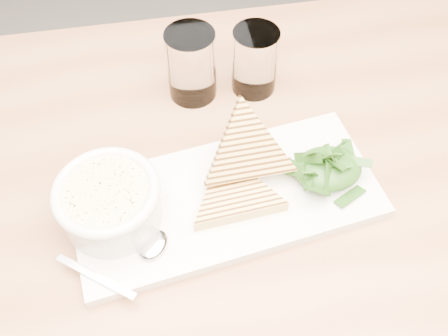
{
  "coord_description": "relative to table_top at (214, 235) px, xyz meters",
  "views": [
    {
      "loc": [
        -0.18,
        -0.21,
        1.3
      ],
      "look_at": [
        -0.12,
        0.16,
        0.78
      ],
      "focal_mm": 40.0,
      "sensor_mm": 36.0,
      "label": 1
    }
  ],
  "objects": [
    {
      "name": "table_leg_br",
      "position": [
        0.62,
        0.39,
        -0.37
      ],
      "size": [
        0.06,
        0.06,
        0.69
      ],
      "primitive_type": "cylinder",
      "color": "#8D603E",
      "rests_on": "ground"
    },
    {
      "name": "sandwich_lean",
      "position": [
        0.06,
        0.07,
        0.08
      ],
      "size": [
        0.15,
        0.16,
        0.16
      ],
      "primitive_type": null,
      "rotation": [
        0.84,
        0.0,
        0.05
      ],
      "color": "tan",
      "rests_on": "sandwich_flat"
    },
    {
      "name": "bowl_rim",
      "position": [
        -0.12,
        0.03,
        0.09
      ],
      "size": [
        0.13,
        0.13,
        0.01
      ],
      "primitive_type": "torus",
      "color": "white",
      "rests_on": "soup_bowl"
    },
    {
      "name": "salad_base",
      "position": [
        0.16,
        0.05,
        0.05
      ],
      "size": [
        0.09,
        0.07,
        0.04
      ],
      "primitive_type": "ellipsoid",
      "color": "black",
      "rests_on": "platter"
    },
    {
      "name": "table_top",
      "position": [
        0.0,
        0.0,
        0.0
      ],
      "size": [
        1.35,
        0.92,
        0.04
      ],
      "primitive_type": "cube",
      "rotation": [
        0.0,
        0.0,
        0.02
      ],
      "color": "#8D603E",
      "rests_on": "ground"
    },
    {
      "name": "spoon_handle",
      "position": [
        -0.15,
        -0.05,
        0.04
      ],
      "size": [
        0.09,
        0.07,
        0.0
      ],
      "primitive_type": "cube",
      "rotation": [
        0.0,
        0.0,
        -0.63
      ],
      "color": "silver",
      "rests_on": "platter"
    },
    {
      "name": "spoon_bowl",
      "position": [
        -0.08,
        -0.02,
        0.04
      ],
      "size": [
        0.05,
        0.05,
        0.01
      ],
      "primitive_type": "ellipsoid",
      "rotation": [
        0.0,
        0.0,
        -0.63
      ],
      "color": "silver",
      "rests_on": "platter"
    },
    {
      "name": "platter",
      "position": [
        0.02,
        0.04,
        0.03
      ],
      "size": [
        0.43,
        0.24,
        0.02
      ],
      "primitive_type": "cube",
      "rotation": [
        0.0,
        0.0,
        0.16
      ],
      "color": "white",
      "rests_on": "table_top"
    },
    {
      "name": "soup_bowl",
      "position": [
        -0.12,
        0.03,
        0.06
      ],
      "size": [
        0.13,
        0.13,
        0.05
      ],
      "primitive_type": "cylinder",
      "color": "white",
      "rests_on": "platter"
    },
    {
      "name": "arugula_pile",
      "position": [
        0.16,
        0.05,
        0.06
      ],
      "size": [
        0.11,
        0.1,
        0.05
      ],
      "primitive_type": null,
      "color": "#32631C",
      "rests_on": "platter"
    },
    {
      "name": "glass_near",
      "position": [
        0.1,
        0.25,
        0.07
      ],
      "size": [
        0.07,
        0.07,
        0.11
      ],
      "primitive_type": "cylinder",
      "color": "white",
      "rests_on": "table_top"
    },
    {
      "name": "sandwich_flat",
      "position": [
        0.03,
        0.03,
        0.05
      ],
      "size": [
        0.16,
        0.16,
        0.02
      ],
      "primitive_type": null,
      "rotation": [
        0.0,
        0.0,
        0.1
      ],
      "color": "tan",
      "rests_on": "platter"
    },
    {
      "name": "soup",
      "position": [
        -0.12,
        0.03,
        0.09
      ],
      "size": [
        0.11,
        0.11,
        0.01
      ],
      "primitive_type": "cylinder",
      "color": "beige",
      "rests_on": "soup_bowl"
    },
    {
      "name": "glass_far",
      "position": [
        0.0,
        0.25,
        0.08
      ],
      "size": [
        0.07,
        0.07,
        0.11
      ],
      "primitive_type": "cylinder",
      "color": "white",
      "rests_on": "table_top"
    }
  ]
}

